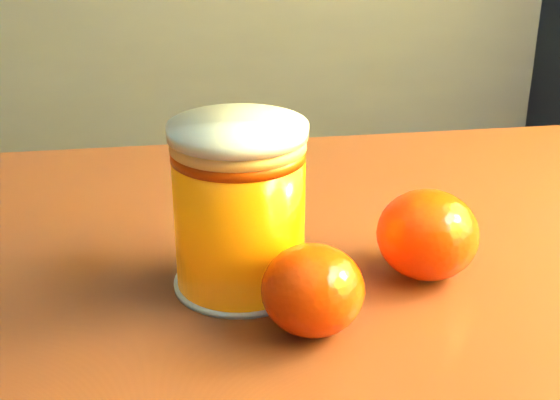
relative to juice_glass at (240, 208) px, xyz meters
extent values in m
cube|color=brown|center=(0.03, -0.04, -0.08)|extent=(0.96, 0.68, 0.04)
cylinder|color=orange|center=(0.00, 0.00, -0.01)|extent=(0.09, 0.09, 0.10)
cylinder|color=#FFC168|center=(0.00, 0.00, 0.05)|extent=(0.09, 0.09, 0.01)
cylinder|color=silver|center=(0.00, 0.00, 0.05)|extent=(0.09, 0.09, 0.01)
ellipsoid|color=red|center=(0.04, -0.06, -0.03)|extent=(0.08, 0.08, 0.06)
ellipsoid|color=red|center=(0.13, -0.01, -0.03)|extent=(0.09, 0.09, 0.06)
camera|label=1|loc=(-0.05, -0.46, 0.21)|focal=50.00mm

